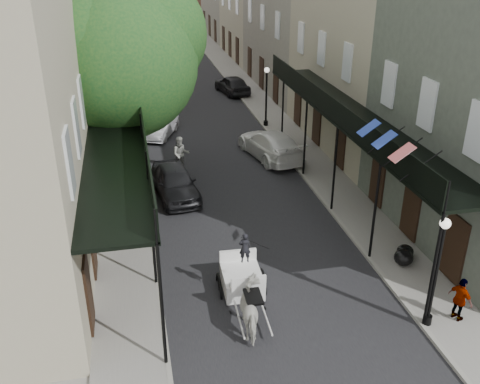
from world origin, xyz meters
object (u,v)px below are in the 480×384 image
lamppost_left (144,185)px  car_left_mid (161,127)px  lamppost_right_far (266,96)px  carriage (240,261)px  car_right_near (270,144)px  car_right_far (232,84)px  tree_far (124,23)px  pedestrian_sidewalk_right (460,300)px  tree_near (129,53)px  lamppost_right_near (436,271)px  pedestrian_walking (181,154)px  horse (254,309)px  car_left_near (175,182)px  car_left_far (146,68)px  pedestrian_sidewalk_left (115,116)px

lamppost_left → car_left_mid: 11.78m
lamppost_right_far → carriage: 17.44m
car_right_near → car_right_far: bearing=-103.9°
tree_far → pedestrian_sidewalk_right: size_ratio=5.78×
tree_near → car_right_near: 9.60m
tree_far → lamppost_right_near: bearing=-72.3°
tree_near → pedestrian_sidewalk_right: tree_near is taller
pedestrian_walking → lamppost_left: bearing=-109.5°
horse → lamppost_left: bearing=-65.6°
car_left_mid → lamppost_left: bearing=-75.2°
car_left_near → car_left_mid: 8.59m
horse → carriage: carriage is taller
car_left_far → car_right_near: 21.83m
tree_far → carriage: (3.12, -22.78, -4.84)m
tree_far → car_right_near: (7.26, -11.31, -5.08)m
car_left_near → car_left_mid: size_ratio=1.20×
tree_far → car_left_mid: size_ratio=2.41×
tree_far → horse: bearing=-83.1°
pedestrian_sidewalk_left → car_right_far: 11.65m
horse → pedestrian_sidewalk_right: size_ratio=1.22×
car_left_far → car_right_near: size_ratio=0.90×
car_left_mid → pedestrian_sidewalk_left: bearing=174.1°
car_left_far → car_left_mid: bearing=-85.3°
car_right_far → car_left_near: bearing=59.4°
tree_near → car_right_far: 19.01m
pedestrian_walking → carriage: bearing=-85.3°
car_left_mid → car_right_near: size_ratio=0.69×
lamppost_left → car_left_mid: bearing=82.6°
carriage → pedestrian_walking: carriage is taller
lamppost_right_far → car_right_near: size_ratio=0.72×
pedestrian_sidewalk_right → car_right_far: bearing=-14.7°
pedestrian_sidewalk_right → car_right_near: bearing=-9.7°
lamppost_left → car_left_mid: (1.50, 11.59, -1.46)m
horse → pedestrian_walking: pedestrian_walking is taller
tree_near → tree_far: (-0.05, 14.00, -0.65)m
carriage → car_left_near: 7.75m
lamppost_right_near → car_right_far: bearing=91.0°
car_right_near → car_right_far: (0.58, 13.66, -0.04)m
horse → car_right_near: 14.50m
lamppost_left → car_right_near: bearing=44.0°
lamppost_right_near → pedestrian_sidewalk_left: (-9.42, 21.04, -1.01)m
tree_far → pedestrian_sidewalk_left: (-1.07, -5.14, -4.80)m
car_left_near → car_left_mid: (0.00, 8.59, -0.14)m
lamppost_left → car_right_near: size_ratio=0.72×
lamppost_right_near → pedestrian_sidewalk_right: lamppost_right_near is taller
tree_far → car_left_near: size_ratio=2.00×
pedestrian_sidewalk_left → car_right_far: size_ratio=0.44×
pedestrian_walking → lamppost_right_far: bearing=44.7°
lamppost_left → car_left_far: size_ratio=0.79×
pedestrian_sidewalk_right → car_right_near: (-2.11, 14.87, -0.11)m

